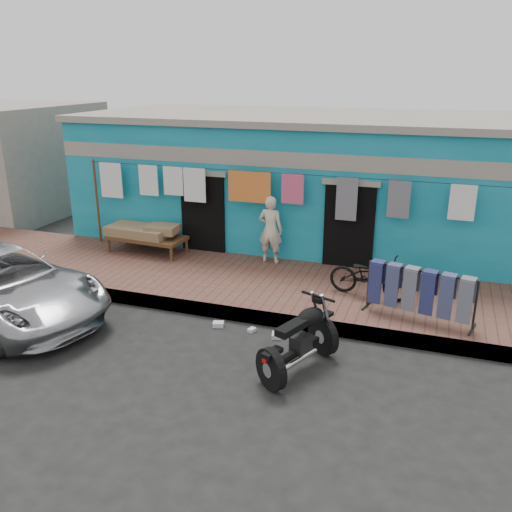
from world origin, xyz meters
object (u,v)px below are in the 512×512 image
Objects in this scene: motorcycle at (299,338)px; charpoy at (147,238)px; seated_person at (270,229)px; bicycle at (370,272)px; jeans_rack at (419,293)px.

charpoy is (-4.76, 3.71, 0.03)m from motorcycle.
seated_person is 2.76m from bicycle.
jeans_rack is (3.37, -1.97, -0.30)m from seated_person.
motorcycle is 0.90× the size of charpoy.
bicycle is 1.17m from jeans_rack.
jeans_rack is at bearing -14.85° from charpoy.
motorcycle is (-0.69, -2.70, -0.21)m from bicycle.
bicycle is 0.79× the size of jeans_rack.
charpoy is (-5.45, 1.01, -0.18)m from bicycle.
bicycle reaches higher than charpoy.
motorcycle reaches higher than charpoy.
seated_person is 0.97× the size of bicycle.
charpoy is (-3.03, -0.28, -0.44)m from seated_person.
bicycle reaches higher than jeans_rack.
jeans_rack reaches higher than motorcycle.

